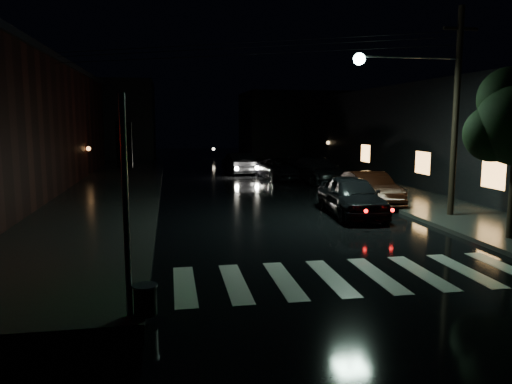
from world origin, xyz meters
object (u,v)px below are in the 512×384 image
oncoming_car (238,163)px  parked_car_a (352,196)px  parked_car_b (369,188)px  parked_car_d (280,169)px  parked_car_c (318,170)px

oncoming_car → parked_car_a: bearing=93.0°
parked_car_a → parked_car_b: bearing=57.0°
parked_car_a → parked_car_d: 13.18m
parked_car_a → oncoming_car: 17.14m
parked_car_a → parked_car_d: parked_car_a is taller
parked_car_a → parked_car_d: bearing=93.1°
parked_car_b → parked_car_c: bearing=89.9°
parked_car_c → oncoming_car: size_ratio=1.18×
parked_car_c → parked_car_d: (-1.80, 2.63, -0.11)m
parked_car_a → parked_car_c: parked_car_a is taller
parked_car_b → parked_car_a: bearing=-126.1°
parked_car_d → parked_car_c: bearing=-63.0°
oncoming_car → parked_car_b: bearing=101.0°
parked_car_d → oncoming_car: bearing=113.8°
parked_car_c → oncoming_car: (-4.11, 6.43, -0.03)m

